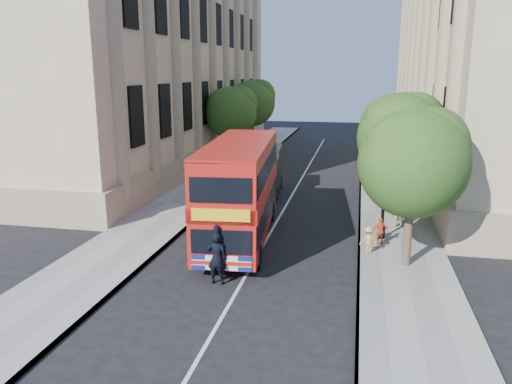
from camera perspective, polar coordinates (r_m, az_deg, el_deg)
The scene contains 17 objects.
ground at distance 17.68m, azimuth -1.88°, elevation -10.74°, with size 120.00×120.00×0.00m, color black.
pavement_right at distance 26.71m, azimuth 15.42°, elevation -2.62°, with size 3.50×80.00×0.12m, color gray.
pavement_left at distance 28.32m, azimuth -8.45°, elevation -1.36°, with size 3.50×80.00×0.12m, color gray.
building_right at distance 40.92m, azimuth 26.76°, elevation 14.57°, with size 12.00×38.00×18.00m, color tan.
building_left at distance 43.43m, azimuth -12.68°, elevation 15.51°, with size 12.00×38.00×18.00m, color tan.
tree_right_near at distance 19.03m, azimuth 17.68°, elevation 3.77°, with size 4.00×4.00×6.08m.
tree_right_mid at distance 24.93m, azimuth 16.39°, elevation 6.49°, with size 4.20×4.20×6.37m.
tree_right_far at distance 30.89m, azimuth 15.56°, elevation 7.56°, with size 4.00×4.00×6.15m.
tree_left_far at distance 39.04m, azimuth -2.85°, elevation 9.37°, with size 4.00×4.00×6.30m.
tree_left_back at distance 46.79m, azimuth -0.35°, elevation 10.40°, with size 4.20×4.20×6.65m.
lamp_post at distance 22.20m, azimuth 14.47°, elevation 0.73°, with size 0.32×0.32×5.16m.
double_decker_bus at distance 21.64m, azimuth -1.83°, elevation 0.47°, with size 3.29×9.49×4.30m.
box_van at distance 30.35m, azimuth 0.84°, elevation 2.33°, with size 2.39×5.04×2.80m.
police_constable at distance 17.60m, azimuth -4.48°, elevation -7.55°, with size 0.69×0.45×1.89m, color black.
woman_pedestrian at distance 24.53m, azimuth 15.61°, elevation -1.83°, with size 0.83×0.65×1.72m, color beige.
child_a at distance 21.80m, azimuth 14.02°, elevation -4.36°, with size 0.70×0.29×1.20m, color orange.
child_b at distance 20.70m, azimuth 12.74°, elevation -5.37°, with size 0.72×0.41×1.11m, color gold.
Camera 1 is at (3.84, -15.65, 7.27)m, focal length 35.00 mm.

